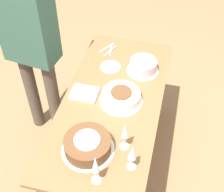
# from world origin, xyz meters

# --- Properties ---
(ground_plane) EXTENTS (12.00, 12.00, 0.00)m
(ground_plane) POSITION_xyz_m (0.00, 0.00, 0.00)
(ground_plane) COLOR #8E6B47
(dining_table) EXTENTS (1.54, 0.70, 0.78)m
(dining_table) POSITION_xyz_m (0.00, 0.00, 0.64)
(dining_table) COLOR brown
(dining_table) RESTS_ON ground_plane
(cake_center_white) EXTENTS (0.31, 0.31, 0.09)m
(cake_center_white) POSITION_xyz_m (-0.02, 0.06, 0.82)
(cake_center_white) COLOR white
(cake_center_white) RESTS_ON dining_table
(cake_front_chocolate) EXTENTS (0.33, 0.33, 0.11)m
(cake_front_chocolate) POSITION_xyz_m (0.44, -0.04, 0.83)
(cake_front_chocolate) COLOR white
(cake_front_chocolate) RESTS_ON dining_table
(cake_back_decorated) EXTENTS (0.25, 0.25, 0.10)m
(cake_back_decorated) POSITION_xyz_m (-0.38, 0.16, 0.82)
(cake_back_decorated) COLOR white
(cake_back_decorated) RESTS_ON dining_table
(wine_glass_near) EXTENTS (0.06, 0.06, 0.22)m
(wine_glass_near) POSITION_xyz_m (0.37, 0.17, 0.92)
(wine_glass_near) COLOR silver
(wine_glass_near) RESTS_ON dining_table
(wine_glass_far) EXTENTS (0.06, 0.06, 0.23)m
(wine_glass_far) POSITION_xyz_m (0.64, 0.07, 0.93)
(wine_glass_far) COLOR silver
(wine_glass_far) RESTS_ON dining_table
(wine_glass_extra) EXTENTS (0.06, 0.06, 0.20)m
(wine_glass_extra) POSITION_xyz_m (0.50, 0.24, 0.92)
(wine_glass_extra) COLOR silver
(wine_glass_extra) RESTS_ON dining_table
(dessert_plate_left) EXTENTS (0.16, 0.16, 0.01)m
(dessert_plate_left) POSITION_xyz_m (-0.36, -0.10, 0.78)
(dessert_plate_left) COLOR beige
(dessert_plate_left) RESTS_ON dining_table
(fork_pile) EXTENTS (0.21, 0.12, 0.01)m
(fork_pile) POSITION_xyz_m (-0.58, -0.17, 0.78)
(fork_pile) COLOR silver
(fork_pile) RESTS_ON dining_table
(napkin_stack) EXTENTS (0.15, 0.20, 0.02)m
(napkin_stack) POSITION_xyz_m (-0.02, -0.21, 0.79)
(napkin_stack) COLOR silver
(napkin_stack) RESTS_ON dining_table
(person_cutting) EXTENTS (0.27, 0.43, 1.75)m
(person_cutting) POSITION_xyz_m (-0.25, -0.70, 1.06)
(person_cutting) COLOR #4C4238
(person_cutting) RESTS_ON ground_plane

